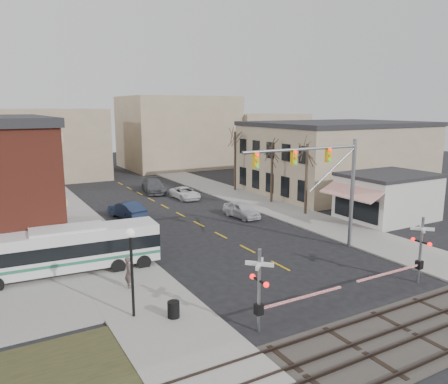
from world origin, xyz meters
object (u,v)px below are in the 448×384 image
(rr_crossing_west, at_px, (267,290))
(pedestrian_near, at_px, (129,272))
(pedestrian_far, at_px, (83,253))
(transit_bus, at_px, (69,249))
(rr_crossing_east, at_px, (416,252))
(car_d, at_px, (154,186))
(car_a, at_px, (242,210))
(street_lamp, at_px, (131,254))
(car_b, at_px, (127,210))
(car_c, at_px, (185,193))
(trash_bin, at_px, (174,309))
(traffic_signal_mast, at_px, (325,173))

(rr_crossing_west, relative_size, pedestrian_near, 3.09)
(pedestrian_far, bearing_deg, transit_bus, 172.66)
(transit_bus, xyz_separation_m, rr_crossing_east, (17.26, -11.65, 0.35))
(car_d, bearing_deg, rr_crossing_west, -91.82)
(rr_crossing_east, xyz_separation_m, car_a, (-0.46, 18.39, -1.23))
(street_lamp, relative_size, car_a, 1.04)
(car_b, distance_m, pedestrian_far, 12.61)
(car_d, relative_size, pedestrian_near, 3.12)
(rr_crossing_east, height_order, car_c, rr_crossing_east)
(rr_crossing_east, bearing_deg, pedestrian_near, 153.09)
(car_b, xyz_separation_m, pedestrian_near, (-4.89, -16.08, 0.25))
(transit_bus, distance_m, street_lamp, 7.99)
(trash_bin, xyz_separation_m, pedestrian_near, (-0.77, 4.59, 0.50))
(car_c, bearing_deg, trash_bin, -116.32)
(street_lamp, distance_m, pedestrian_near, 4.28)
(pedestrian_far, bearing_deg, car_d, 7.51)
(pedestrian_near, height_order, pedestrian_far, pedestrian_near)
(transit_bus, xyz_separation_m, trash_bin, (3.24, -8.73, -1.09))
(traffic_signal_mast, relative_size, pedestrian_far, 6.49)
(transit_bus, relative_size, rr_crossing_west, 1.99)
(rr_crossing_west, bearing_deg, transit_bus, 119.46)
(street_lamp, bearing_deg, car_a, 43.38)
(rr_crossing_east, distance_m, car_a, 18.43)
(transit_bus, relative_size, car_d, 1.96)
(trash_bin, relative_size, pedestrian_near, 0.45)
(transit_bus, bearing_deg, trash_bin, -69.62)
(rr_crossing_east, relative_size, street_lamp, 1.25)
(car_d, bearing_deg, car_a, -69.38)
(car_c, height_order, car_d, car_d)
(transit_bus, height_order, rr_crossing_west, rr_crossing_west)
(car_a, height_order, car_c, car_a)
(transit_bus, xyz_separation_m, car_b, (7.36, 11.94, -0.84))
(car_b, distance_m, car_c, 9.86)
(traffic_signal_mast, xyz_separation_m, street_lamp, (-14.91, -2.98, -2.41))
(transit_bus, relative_size, street_lamp, 2.49)
(rr_crossing_east, distance_m, street_lamp, 16.24)
(car_a, bearing_deg, car_b, 146.22)
(car_c, height_order, pedestrian_far, pedestrian_far)
(trash_bin, relative_size, car_d, 0.14)
(car_c, bearing_deg, traffic_signal_mast, -88.55)
(traffic_signal_mast, distance_m, car_d, 27.56)
(rr_crossing_east, height_order, pedestrian_near, rr_crossing_east)
(rr_crossing_east, bearing_deg, transit_bus, 145.99)
(trash_bin, relative_size, car_a, 0.19)
(car_c, xyz_separation_m, pedestrian_near, (-13.26, -21.28, 0.37))
(transit_bus, bearing_deg, car_d, 57.97)
(street_lamp, distance_m, trash_bin, 3.41)
(transit_bus, xyz_separation_m, pedestrian_far, (1.05, 1.01, -0.76))
(car_c, bearing_deg, rr_crossing_east, -87.51)
(car_a, xyz_separation_m, car_c, (-1.07, 10.40, -0.08))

